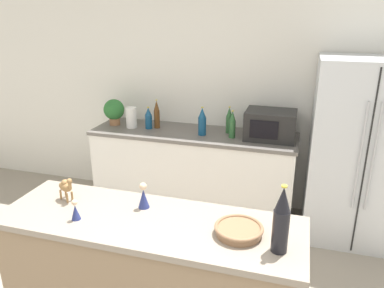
{
  "coord_description": "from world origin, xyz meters",
  "views": [
    {
      "loc": [
        0.63,
        -1.14,
        2.06
      ],
      "look_at": [
        -0.14,
        1.43,
        1.11
      ],
      "focal_mm": 35.0,
      "sensor_mm": 36.0,
      "label": 1
    }
  ],
  "objects": [
    {
      "name": "wall_back",
      "position": [
        0.0,
        2.73,
        1.27
      ],
      "size": [
        8.0,
        0.06,
        2.55
      ],
      "color": "white",
      "rests_on": "ground_plane"
    },
    {
      "name": "fruit_bowl",
      "position": [
        0.39,
        0.46,
        1.04
      ],
      "size": [
        0.25,
        0.25,
        0.05
      ],
      "color": "#8C6647",
      "rests_on": "bar_counter"
    },
    {
      "name": "back_bottle_2",
      "position": [
        -0.83,
        2.44,
        1.03
      ],
      "size": [
        0.06,
        0.06,
        0.31
      ],
      "color": "brown",
      "rests_on": "back_counter"
    },
    {
      "name": "back_bottle_1",
      "position": [
        -0.91,
        2.39,
        0.99
      ],
      "size": [
        0.07,
        0.07,
        0.24
      ],
      "color": "navy",
      "rests_on": "back_counter"
    },
    {
      "name": "potted_plant",
      "position": [
        -1.32,
        2.42,
        1.04
      ],
      "size": [
        0.22,
        0.22,
        0.28
      ],
      "color": "#9E6B47",
      "rests_on": "back_counter"
    },
    {
      "name": "microwave",
      "position": [
        0.36,
        2.42,
        1.02
      ],
      "size": [
        0.48,
        0.37,
        0.28
      ],
      "color": "black",
      "rests_on": "back_counter"
    },
    {
      "name": "paper_towel_roll",
      "position": [
        -1.1,
        2.37,
        0.99
      ],
      "size": [
        0.11,
        0.11,
        0.22
      ],
      "color": "white",
      "rests_on": "back_counter"
    },
    {
      "name": "back_bottle_4",
      "position": [
        0.0,
        2.34,
        1.01
      ],
      "size": [
        0.07,
        0.07,
        0.28
      ],
      "color": "#2D6033",
      "rests_on": "back_counter"
    },
    {
      "name": "back_bottle_3",
      "position": [
        -0.06,
        2.49,
        1.01
      ],
      "size": [
        0.07,
        0.07,
        0.28
      ],
      "color": "#2D6033",
      "rests_on": "back_counter"
    },
    {
      "name": "wise_man_figurine_blue",
      "position": [
        -0.47,
        0.36,
        1.06
      ],
      "size": [
        0.05,
        0.05,
        0.12
      ],
      "color": "navy",
      "rests_on": "bar_counter"
    },
    {
      "name": "refrigerator",
      "position": [
        1.18,
        2.34,
        0.85
      ],
      "size": [
        0.88,
        0.71,
        1.7
      ],
      "color": "silver",
      "rests_on": "ground_plane"
    },
    {
      "name": "wine_bottle",
      "position": [
        0.59,
        0.38,
        1.17
      ],
      "size": [
        0.08,
        0.08,
        0.34
      ],
      "color": "black",
      "rests_on": "bar_counter"
    },
    {
      "name": "back_bottle_0",
      "position": [
        -0.31,
        2.34,
        1.02
      ],
      "size": [
        0.08,
        0.08,
        0.29
      ],
      "color": "navy",
      "rests_on": "back_counter"
    },
    {
      "name": "back_counter",
      "position": [
        -0.42,
        2.4,
        0.44
      ],
      "size": [
        2.13,
        0.63,
        0.88
      ],
      "color": "white",
      "rests_on": "ground_plane"
    },
    {
      "name": "wise_man_figurine_crimson",
      "position": [
        -0.17,
        0.58,
        1.08
      ],
      "size": [
        0.06,
        0.06,
        0.15
      ],
      "color": "navy",
      "rests_on": "bar_counter"
    },
    {
      "name": "camel_figurine",
      "position": [
        -0.64,
        0.53,
        1.1
      ],
      "size": [
        0.12,
        0.09,
        0.15
      ],
      "color": "olive",
      "rests_on": "bar_counter"
    }
  ]
}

